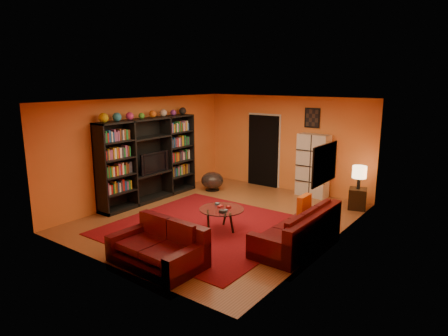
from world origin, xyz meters
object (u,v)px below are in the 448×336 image
Objects in this scene: side_table at (357,199)px; coffee_table at (222,211)px; entertainment_unit at (149,160)px; table_lamp at (359,173)px; tv at (152,162)px; bowl_chair at (212,181)px; storage_cabinet at (313,166)px; sofa at (301,232)px; loveseat at (161,247)px.

coffee_table is at bearing -120.41° from side_table.
entertainment_unit is 5.20m from side_table.
side_table is at bearing 0.00° from table_lamp.
tv reaches higher than side_table.
storage_cabinet is at bearing 24.82° from bowl_chair.
storage_cabinet is at bearing 82.55° from coffee_table.
side_table reaches higher than coffee_table.
tv is at bearing -134.27° from storage_cabinet.
tv is 1.02× the size of coffee_table.
sofa is 3.42× the size of bowl_chair.
bowl_chair is at bearing -22.60° from tv.
table_lamp is at bearing -62.05° from tv.
sofa is 1.29× the size of storage_cabinet.
tv is 1.86× the size of side_table.
entertainment_unit is at bearing -134.21° from storage_cabinet.
storage_cabinet reaches higher than coffee_table.
tv is 5.12m from side_table.
storage_cabinet reaches higher than tv.
bowl_chair is (0.72, 1.66, -0.78)m from entertainment_unit.
entertainment_unit is 5.45× the size of table_lamp.
entertainment_unit is 5.14m from table_lamp.
coffee_table is 3.47m from storage_cabinet.
storage_cabinet reaches higher than side_table.
entertainment_unit is at bearing 134.66° from tv.
side_table is 0.64m from table_lamp.
entertainment_unit reaches higher than coffee_table.
loveseat is at bearing -40.69° from entertainment_unit.
loveseat is at bearing -127.93° from sofa.
sofa and loveseat have the same top height.
loveseat is at bearing -62.85° from bowl_chair.
entertainment_unit reaches higher than sofa.
table_lamp is (4.47, 2.37, -0.09)m from tv.
coffee_table is at bearing -48.31° from bowl_chair.
entertainment_unit reaches higher than table_lamp.
tv is 0.56× the size of storage_cabinet.
loveseat reaches higher than bowl_chair.
tv is 2.83m from coffee_table.
loveseat is (2.81, -2.41, -0.77)m from entertainment_unit.
entertainment_unit is 1.41× the size of sofa.
tv reaches higher than bowl_chair.
loveseat is 5.13m from side_table.
storage_cabinet is 2.78m from bowl_chair.
sofa is at bearing 7.42° from coffee_table.
bowl_chair is 1.13× the size of table_lamp.
coffee_table is at bearing -172.06° from sofa.
table_lamp reaches higher than loveseat.
side_table is at bearing 11.38° from bowl_chair.
table_lamp reaches higher than side_table.
loveseat reaches higher than side_table.
entertainment_unit is 6.00× the size of side_table.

